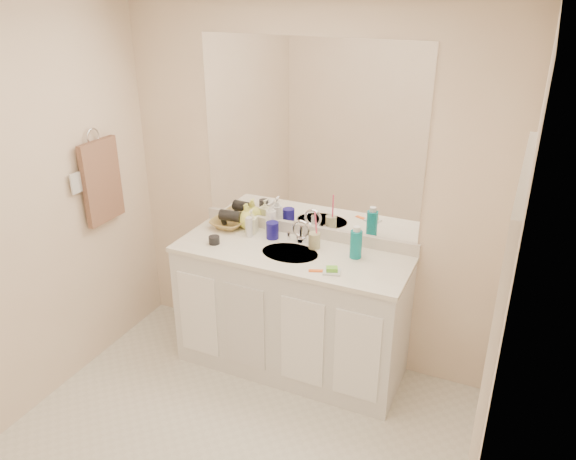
# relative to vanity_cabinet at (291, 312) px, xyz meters

# --- Properties ---
(wall_back) EXTENTS (2.60, 0.02, 2.40)m
(wall_back) POSITION_rel_vanity_cabinet_xyz_m (0.00, 0.28, 0.77)
(wall_back) COLOR beige
(wall_back) RESTS_ON floor
(wall_right) EXTENTS (0.02, 2.60, 2.40)m
(wall_right) POSITION_rel_vanity_cabinet_xyz_m (1.30, -1.02, 0.77)
(wall_right) COLOR beige
(wall_right) RESTS_ON floor
(vanity_cabinet) EXTENTS (1.50, 0.55, 0.85)m
(vanity_cabinet) POSITION_rel_vanity_cabinet_xyz_m (0.00, 0.00, 0.00)
(vanity_cabinet) COLOR white
(vanity_cabinet) RESTS_ON floor
(countertop) EXTENTS (1.52, 0.57, 0.03)m
(countertop) POSITION_rel_vanity_cabinet_xyz_m (0.00, 0.00, 0.44)
(countertop) COLOR white
(countertop) RESTS_ON vanity_cabinet
(backsplash) EXTENTS (1.52, 0.03, 0.08)m
(backsplash) POSITION_rel_vanity_cabinet_xyz_m (0.00, 0.26, 0.50)
(backsplash) COLOR silver
(backsplash) RESTS_ON countertop
(sink_basin) EXTENTS (0.37, 0.37, 0.02)m
(sink_basin) POSITION_rel_vanity_cabinet_xyz_m (0.00, -0.02, 0.44)
(sink_basin) COLOR silver
(sink_basin) RESTS_ON countertop
(faucet) EXTENTS (0.02, 0.02, 0.11)m
(faucet) POSITION_rel_vanity_cabinet_xyz_m (0.00, 0.16, 0.51)
(faucet) COLOR silver
(faucet) RESTS_ON countertop
(mirror) EXTENTS (1.48, 0.01, 1.20)m
(mirror) POSITION_rel_vanity_cabinet_xyz_m (0.00, 0.27, 1.14)
(mirror) COLOR white
(mirror) RESTS_ON wall_back
(blue_mug) EXTENTS (0.09, 0.09, 0.11)m
(blue_mug) POSITION_rel_vanity_cabinet_xyz_m (-0.20, 0.13, 0.51)
(blue_mug) COLOR navy
(blue_mug) RESTS_ON countertop
(tan_cup) EXTENTS (0.09, 0.09, 0.10)m
(tan_cup) POSITION_rel_vanity_cabinet_xyz_m (0.11, 0.11, 0.51)
(tan_cup) COLOR tan
(tan_cup) RESTS_ON countertop
(toothbrush) EXTENTS (0.02, 0.04, 0.21)m
(toothbrush) POSITION_rel_vanity_cabinet_xyz_m (0.12, 0.11, 0.60)
(toothbrush) COLOR #FF436E
(toothbrush) RESTS_ON tan_cup
(mouthwash_bottle) EXTENTS (0.10, 0.10, 0.18)m
(mouthwash_bottle) POSITION_rel_vanity_cabinet_xyz_m (0.40, 0.09, 0.54)
(mouthwash_bottle) COLOR #0B8089
(mouthwash_bottle) RESTS_ON countertop
(soap_dish) EXTENTS (0.12, 0.11, 0.01)m
(soap_dish) POSITION_rel_vanity_cabinet_xyz_m (0.33, -0.16, 0.46)
(soap_dish) COLOR silver
(soap_dish) RESTS_ON countertop
(green_soap) EXTENTS (0.08, 0.07, 0.02)m
(green_soap) POSITION_rel_vanity_cabinet_xyz_m (0.33, -0.16, 0.48)
(green_soap) COLOR #6ED032
(green_soap) RESTS_ON soap_dish
(orange_comb) EXTENTS (0.13, 0.07, 0.01)m
(orange_comb) POSITION_rel_vanity_cabinet_xyz_m (0.26, -0.17, 0.46)
(orange_comb) COLOR orange
(orange_comb) RESTS_ON countertop
(dark_jar) EXTENTS (0.10, 0.10, 0.05)m
(dark_jar) POSITION_rel_vanity_cabinet_xyz_m (-0.51, -0.10, 0.48)
(dark_jar) COLOR black
(dark_jar) RESTS_ON countertop
(extra_white_bottle) EXTENTS (0.05, 0.05, 0.14)m
(extra_white_bottle) POSITION_rel_vanity_cabinet_xyz_m (-0.35, 0.09, 0.52)
(extra_white_bottle) COLOR silver
(extra_white_bottle) RESTS_ON countertop
(soap_bottle_white) EXTENTS (0.09, 0.09, 0.22)m
(soap_bottle_white) POSITION_rel_vanity_cabinet_xyz_m (-0.25, 0.22, 0.56)
(soap_bottle_white) COLOR white
(soap_bottle_white) RESTS_ON countertop
(soap_bottle_cream) EXTENTS (0.08, 0.09, 0.16)m
(soap_bottle_cream) POSITION_rel_vanity_cabinet_xyz_m (-0.37, 0.16, 0.54)
(soap_bottle_cream) COLOR #F5F5C8
(soap_bottle_cream) RESTS_ON countertop
(soap_bottle_yellow) EXTENTS (0.15, 0.15, 0.17)m
(soap_bottle_yellow) POSITION_rel_vanity_cabinet_xyz_m (-0.44, 0.22, 0.54)
(soap_bottle_yellow) COLOR #ECEF5D
(soap_bottle_yellow) RESTS_ON countertop
(wicker_basket) EXTENTS (0.25, 0.25, 0.06)m
(wicker_basket) POSITION_rel_vanity_cabinet_xyz_m (-0.55, 0.17, 0.48)
(wicker_basket) COLOR #A78443
(wicker_basket) RESTS_ON countertop
(hair_dryer) EXTENTS (0.16, 0.09, 0.08)m
(hair_dryer) POSITION_rel_vanity_cabinet_xyz_m (-0.53, 0.17, 0.54)
(hair_dryer) COLOR black
(hair_dryer) RESTS_ON wicker_basket
(towel_ring) EXTENTS (0.01, 0.11, 0.11)m
(towel_ring) POSITION_rel_vanity_cabinet_xyz_m (-1.27, -0.25, 1.12)
(towel_ring) COLOR silver
(towel_ring) RESTS_ON wall_left
(hand_towel) EXTENTS (0.04, 0.32, 0.55)m
(hand_towel) POSITION_rel_vanity_cabinet_xyz_m (-1.25, -0.25, 0.82)
(hand_towel) COLOR brown
(hand_towel) RESTS_ON towel_ring
(switch_plate) EXTENTS (0.01, 0.08, 0.13)m
(switch_plate) POSITION_rel_vanity_cabinet_xyz_m (-1.27, -0.45, 0.88)
(switch_plate) COLOR silver
(switch_plate) RESTS_ON wall_left
(door) EXTENTS (0.02, 0.82, 2.00)m
(door) POSITION_rel_vanity_cabinet_xyz_m (1.29, -1.32, 0.57)
(door) COLOR white
(door) RESTS_ON floor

